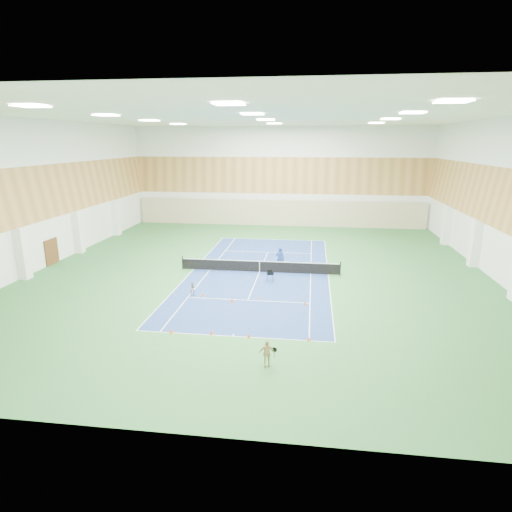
# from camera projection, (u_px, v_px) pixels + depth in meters

# --- Properties ---
(ground) EXTENTS (40.00, 40.00, 0.00)m
(ground) POSITION_uv_depth(u_px,v_px,m) (260.00, 272.00, 34.55)
(ground) COLOR #2C6831
(ground) RESTS_ON ground
(room_shell) EXTENTS (36.00, 40.00, 12.00)m
(room_shell) POSITION_uv_depth(u_px,v_px,m) (260.00, 198.00, 32.99)
(room_shell) COLOR white
(room_shell) RESTS_ON ground
(wood_cladding) EXTENTS (36.00, 40.00, 8.00)m
(wood_cladding) POSITION_uv_depth(u_px,v_px,m) (260.00, 172.00, 32.47)
(wood_cladding) COLOR #BF8647
(wood_cladding) RESTS_ON room_shell
(ceiling_light_grid) EXTENTS (21.40, 25.40, 0.06)m
(ceiling_light_grid) POSITION_uv_depth(u_px,v_px,m) (260.00, 117.00, 31.45)
(ceiling_light_grid) COLOR white
(ceiling_light_grid) RESTS_ON room_shell
(court_surface) EXTENTS (10.97, 23.77, 0.01)m
(court_surface) POSITION_uv_depth(u_px,v_px,m) (260.00, 272.00, 34.55)
(court_surface) COLOR navy
(court_surface) RESTS_ON ground
(tennis_balls_scatter) EXTENTS (10.57, 22.77, 0.07)m
(tennis_balls_scatter) POSITION_uv_depth(u_px,v_px,m) (260.00, 271.00, 34.54)
(tennis_balls_scatter) COLOR gold
(tennis_balls_scatter) RESTS_ON ground
(tennis_net) EXTENTS (12.80, 0.10, 1.10)m
(tennis_net) POSITION_uv_depth(u_px,v_px,m) (260.00, 266.00, 34.41)
(tennis_net) COLOR black
(tennis_net) RESTS_ON ground
(back_curtain) EXTENTS (35.40, 0.16, 3.20)m
(back_curtain) POSITION_uv_depth(u_px,v_px,m) (279.00, 213.00, 53.04)
(back_curtain) COLOR #C6B793
(back_curtain) RESTS_ON ground
(door_left_b) EXTENTS (0.08, 1.80, 2.20)m
(door_left_b) POSITION_uv_depth(u_px,v_px,m) (52.00, 252.00, 36.51)
(door_left_b) COLOR #593319
(door_left_b) RESTS_ON ground
(coach) EXTENTS (0.72, 0.49, 1.90)m
(coach) POSITION_uv_depth(u_px,v_px,m) (280.00, 258.00, 35.00)
(coach) COLOR navy
(coach) RESTS_ON ground
(child_court) EXTENTS (0.64, 0.59, 1.06)m
(child_court) POSITION_uv_depth(u_px,v_px,m) (193.00, 289.00, 29.07)
(child_court) COLOR #97989F
(child_court) RESTS_ON ground
(child_apron) EXTENTS (0.81, 0.46, 1.30)m
(child_apron) POSITION_uv_depth(u_px,v_px,m) (267.00, 353.00, 20.00)
(child_apron) COLOR tan
(child_apron) RESTS_ON ground
(ball_cart) EXTENTS (0.61, 0.61, 0.85)m
(ball_cart) POSITION_uv_depth(u_px,v_px,m) (270.00, 276.00, 32.10)
(ball_cart) COLOR black
(ball_cart) RESTS_ON ground
(cone_svc_a) EXTENTS (0.21, 0.21, 0.23)m
(cone_svc_a) POSITION_uv_depth(u_px,v_px,m) (203.00, 295.00, 29.16)
(cone_svc_a) COLOR #F6600C
(cone_svc_a) RESTS_ON ground
(cone_svc_b) EXTENTS (0.22, 0.22, 0.24)m
(cone_svc_b) POSITION_uv_depth(u_px,v_px,m) (232.00, 300.00, 28.10)
(cone_svc_b) COLOR #DB430B
(cone_svc_b) RESTS_ON ground
(cone_svc_c) EXTENTS (0.17, 0.17, 0.19)m
(cone_svc_c) POSITION_uv_depth(u_px,v_px,m) (259.00, 297.00, 28.70)
(cone_svc_c) COLOR orange
(cone_svc_c) RESTS_ON ground
(cone_svc_d) EXTENTS (0.20, 0.20, 0.22)m
(cone_svc_d) POSITION_uv_depth(u_px,v_px,m) (305.00, 303.00, 27.61)
(cone_svc_d) COLOR #D55E0B
(cone_svc_d) RESTS_ON ground
(cone_base_a) EXTENTS (0.22, 0.22, 0.25)m
(cone_base_a) POSITION_uv_depth(u_px,v_px,m) (171.00, 331.00, 23.58)
(cone_base_a) COLOR #F85E0D
(cone_base_a) RESTS_ON ground
(cone_base_b) EXTENTS (0.22, 0.22, 0.24)m
(cone_base_b) POSITION_uv_depth(u_px,v_px,m) (212.00, 333.00, 23.38)
(cone_base_b) COLOR #E54B0C
(cone_base_b) RESTS_ON ground
(cone_base_c) EXTENTS (0.20, 0.20, 0.21)m
(cone_base_c) POSITION_uv_depth(u_px,v_px,m) (249.00, 335.00, 23.06)
(cone_base_c) COLOR #E7600C
(cone_base_c) RESTS_ON ground
(cone_base_d) EXTENTS (0.21, 0.21, 0.23)m
(cone_base_d) POSITION_uv_depth(u_px,v_px,m) (309.00, 339.00, 22.68)
(cone_base_d) COLOR #F9610D
(cone_base_d) RESTS_ON ground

